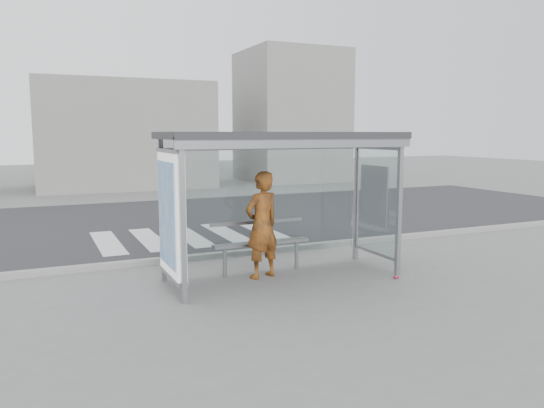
{
  "coord_description": "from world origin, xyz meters",
  "views": [
    {
      "loc": [
        -4.0,
        -8.42,
        2.6
      ],
      "look_at": [
        -0.12,
        0.2,
        1.33
      ],
      "focal_mm": 35.0,
      "sensor_mm": 36.0,
      "label": 1
    }
  ],
  "objects_px": {
    "soda_can": "(396,277)",
    "person": "(262,225)",
    "bus_shelter": "(262,169)",
    "bench": "(261,243)"
  },
  "relations": [
    {
      "from": "bench",
      "to": "soda_can",
      "type": "xyz_separation_m",
      "value": [
        2.05,
        -1.39,
        -0.54
      ]
    },
    {
      "from": "person",
      "to": "bench",
      "type": "bearing_deg",
      "value": -126.79
    },
    {
      "from": "soda_can",
      "to": "bench",
      "type": "bearing_deg",
      "value": 145.77
    },
    {
      "from": "bus_shelter",
      "to": "bench",
      "type": "height_order",
      "value": "bus_shelter"
    },
    {
      "from": "bus_shelter",
      "to": "soda_can",
      "type": "relative_size",
      "value": 38.7
    },
    {
      "from": "person",
      "to": "soda_can",
      "type": "height_order",
      "value": "person"
    },
    {
      "from": "bus_shelter",
      "to": "person",
      "type": "relative_size",
      "value": 2.2
    },
    {
      "from": "soda_can",
      "to": "bus_shelter",
      "type": "bearing_deg",
      "value": 156.51
    },
    {
      "from": "person",
      "to": "soda_can",
      "type": "relative_size",
      "value": 17.59
    },
    {
      "from": "soda_can",
      "to": "person",
      "type": "bearing_deg",
      "value": 153.52
    }
  ]
}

